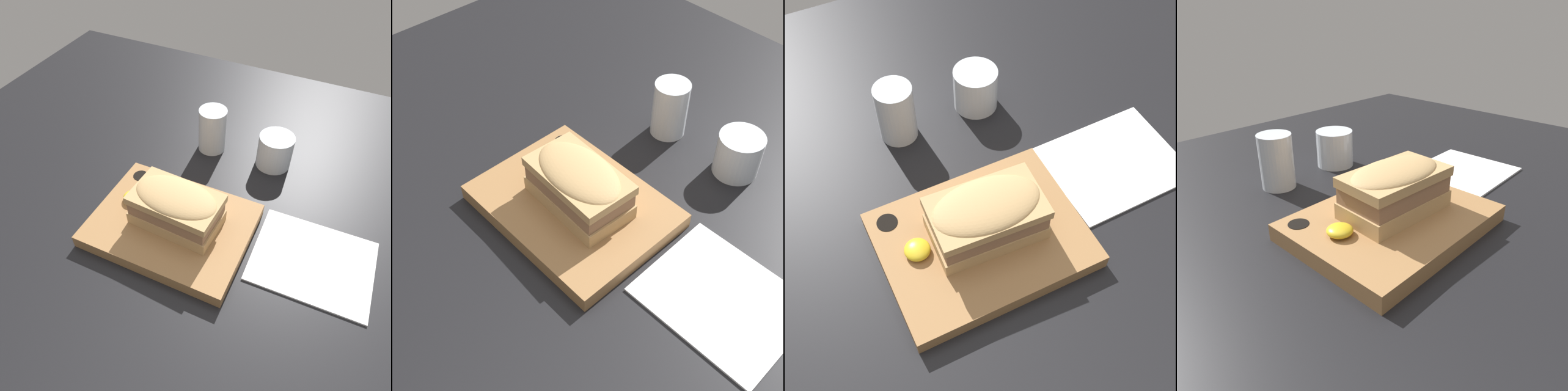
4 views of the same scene
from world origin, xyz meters
TOP-DOWN VIEW (x-y plane):
  - dining_table at (0.00, 0.00)cm, footprint 145.71×127.32cm
  - serving_board at (-4.03, -4.24)cm, footprint 29.80×22.74cm
  - sandwich at (-2.98, -3.89)cm, footprint 16.70×10.33cm
  - mustard_dollop at (-13.46, -2.79)cm, footprint 3.83×3.83cm
  - water_glass at (-6.93, 22.10)cm, footprint 6.46×6.46cm
  - wine_glass at (8.12, 22.67)cm, footprint 7.83×7.83cm
  - napkin at (22.74, -0.35)cm, footprint 21.82×18.13cm

SIDE VIEW (x-z plane):
  - dining_table at x=0.00cm, z-range 0.00..2.00cm
  - napkin at x=22.74cm, z-range 2.00..2.40cm
  - serving_board at x=-4.03cm, z-range 1.97..4.80cm
  - wine_glass at x=8.12cm, z-range 1.53..9.24cm
  - mustard_dollop at x=-13.46cm, z-range 4.75..6.29cm
  - water_glass at x=-6.93cm, z-range 1.30..11.85cm
  - sandwich at x=-2.98cm, z-range 5.05..12.91cm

